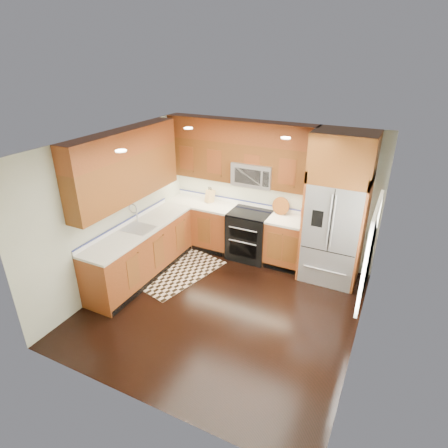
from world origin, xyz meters
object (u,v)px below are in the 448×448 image
at_px(range, 249,235).
at_px(utensil_crock, 304,211).
at_px(rug, 178,271).
at_px(knife_block, 210,196).
at_px(refrigerator, 336,210).

height_order(range, utensil_crock, utensil_crock).
xyz_separation_m(range, rug, (-0.95, -1.10, -0.46)).
relative_size(knife_block, utensil_crock, 0.99).
bearing_deg(utensil_crock, rug, -144.13).
distance_m(refrigerator, rug, 3.01).
bearing_deg(refrigerator, knife_block, 175.84).
relative_size(range, knife_block, 2.97).
height_order(refrigerator, knife_block, refrigerator).
bearing_deg(range, rug, -130.80).
xyz_separation_m(range, refrigerator, (1.55, -0.04, 0.83)).
bearing_deg(rug, utensil_crock, 49.79).
bearing_deg(knife_block, range, -8.72).
xyz_separation_m(knife_block, utensil_crock, (1.88, 0.13, -0.02)).
height_order(refrigerator, rug, refrigerator).
height_order(rug, utensil_crock, utensil_crock).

